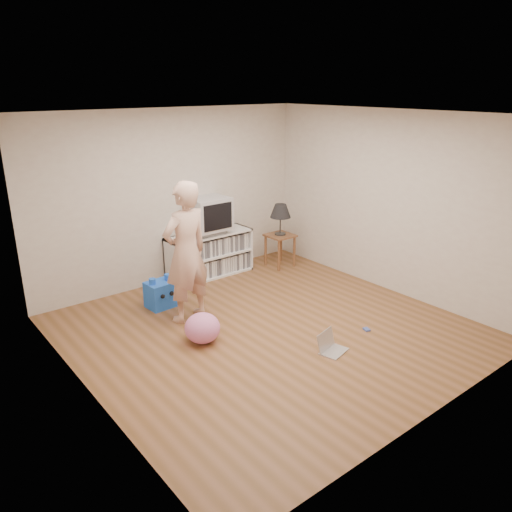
{
  "coord_description": "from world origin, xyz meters",
  "views": [
    {
      "loc": [
        -3.62,
        -4.28,
        2.92
      ],
      "look_at": [
        0.12,
        0.4,
        0.84
      ],
      "focal_mm": 35.0,
      "sensor_mm": 36.0,
      "label": 1
    }
  ],
  "objects": [
    {
      "name": "playing_cards",
      "position": [
        0.95,
        -0.78,
        0.01
      ],
      "size": [
        0.09,
        0.11,
        0.02
      ],
      "primitive_type": "cube",
      "rotation": [
        0.0,
        0.0,
        -0.36
      ],
      "color": "#3F55A9",
      "rests_on": "ground"
    },
    {
      "name": "ceiling",
      "position": [
        0.0,
        0.0,
        2.6
      ],
      "size": [
        4.5,
        4.5,
        0.01
      ],
      "primitive_type": "cube",
      "color": "white",
      "rests_on": "walls"
    },
    {
      "name": "crt_tv",
      "position": [
        0.48,
        2.02,
        1.02
      ],
      "size": [
        0.6,
        0.53,
        0.5
      ],
      "color": "#B1B1B7",
      "rests_on": "dvd_deck"
    },
    {
      "name": "walls",
      "position": [
        0.0,
        0.0,
        1.3
      ],
      "size": [
        4.52,
        4.52,
        2.6
      ],
      "color": "beige",
      "rests_on": "ground"
    },
    {
      "name": "dvd_deck",
      "position": [
        0.48,
        2.02,
        0.73
      ],
      "size": [
        0.45,
        0.35,
        0.07
      ],
      "primitive_type": "cube",
      "color": "gray",
      "rests_on": "media_unit"
    },
    {
      "name": "side_table",
      "position": [
        1.63,
        1.65,
        0.42
      ],
      "size": [
        0.42,
        0.42,
        0.55
      ],
      "color": "brown",
      "rests_on": "ground"
    },
    {
      "name": "table_lamp",
      "position": [
        1.63,
        1.65,
        0.94
      ],
      "size": [
        0.34,
        0.34,
        0.52
      ],
      "color": "#333333",
      "rests_on": "side_table"
    },
    {
      "name": "ground",
      "position": [
        0.0,
        0.0,
        0.0
      ],
      "size": [
        4.5,
        4.5,
        0.0
      ],
      "primitive_type": "plane",
      "color": "brown",
      "rests_on": "ground"
    },
    {
      "name": "person",
      "position": [
        -0.61,
        0.89,
        0.91
      ],
      "size": [
        0.72,
        0.52,
        1.82
      ],
      "primitive_type": "imported",
      "rotation": [
        0.0,
        0.0,
        3.27
      ],
      "color": "#DCAF96",
      "rests_on": "ground"
    },
    {
      "name": "media_unit",
      "position": [
        0.48,
        2.04,
        0.35
      ],
      "size": [
        1.4,
        0.45,
        0.7
      ],
      "color": "white",
      "rests_on": "ground"
    },
    {
      "name": "plush_pink",
      "position": [
        -0.81,
        0.25,
        0.18
      ],
      "size": [
        0.53,
        0.53,
        0.36
      ],
      "primitive_type": "ellipsoid",
      "rotation": [
        0.0,
        0.0,
        0.31
      ],
      "color": "pink",
      "rests_on": "ground"
    },
    {
      "name": "plush_blue",
      "position": [
        -0.71,
        1.45,
        0.19
      ],
      "size": [
        0.4,
        0.36,
        0.44
      ],
      "rotation": [
        0.0,
        0.0,
        0.07
      ],
      "color": "blue",
      "rests_on": "ground"
    },
    {
      "name": "laptop",
      "position": [
        0.22,
        -0.84,
        0.06
      ],
      "size": [
        0.38,
        0.33,
        0.22
      ],
      "rotation": [
        0.0,
        0.0,
        0.24
      ],
      "color": "silver",
      "rests_on": "ground"
    }
  ]
}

